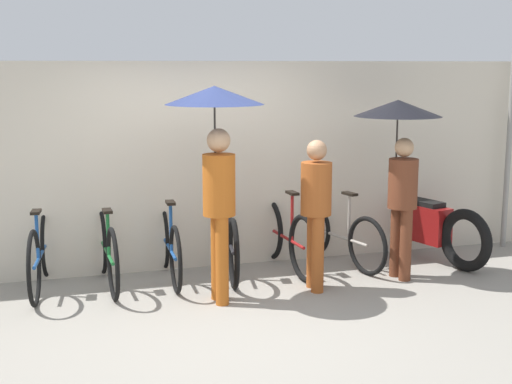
{
  "coord_description": "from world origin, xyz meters",
  "views": [
    {
      "loc": [
        -1.6,
        -6.13,
        2.34
      ],
      "look_at": [
        0.54,
        1.01,
        1.0
      ],
      "focal_mm": 50.0,
      "sensor_mm": 36.0,
      "label": 1
    }
  ],
  "objects_px": {
    "pedestrian_leading": "(216,136)",
    "parked_bicycle_1": "(107,250)",
    "parked_bicycle_2": "(169,246)",
    "parked_bicycle_3": "(229,240)",
    "parked_bicycle_0": "(41,253)",
    "motorcycle": "(423,226)",
    "parked_bicycle_4": "(286,236)",
    "pedestrian_center": "(316,204)",
    "pedestrian_trailing": "(400,140)",
    "parked_bicycle_5": "(339,235)"
  },
  "relations": [
    {
      "from": "parked_bicycle_0",
      "to": "parked_bicycle_1",
      "type": "bearing_deg",
      "value": -87.28
    },
    {
      "from": "parked_bicycle_3",
      "to": "motorcycle",
      "type": "bearing_deg",
      "value": -81.5
    },
    {
      "from": "motorcycle",
      "to": "pedestrian_leading",
      "type": "bearing_deg",
      "value": 89.7
    },
    {
      "from": "parked_bicycle_0",
      "to": "parked_bicycle_3",
      "type": "xyz_separation_m",
      "value": [
        2.03,
        -0.01,
        -0.0
      ]
    },
    {
      "from": "parked_bicycle_1",
      "to": "parked_bicycle_5",
      "type": "distance_m",
      "value": 2.7
    },
    {
      "from": "parked_bicycle_3",
      "to": "parked_bicycle_4",
      "type": "distance_m",
      "value": 0.67
    },
    {
      "from": "parked_bicycle_2",
      "to": "parked_bicycle_3",
      "type": "distance_m",
      "value": 0.68
    },
    {
      "from": "parked_bicycle_5",
      "to": "parked_bicycle_4",
      "type": "bearing_deg",
      "value": 78.88
    },
    {
      "from": "parked_bicycle_1",
      "to": "parked_bicycle_3",
      "type": "xyz_separation_m",
      "value": [
        1.35,
        0.04,
        0.0
      ]
    },
    {
      "from": "pedestrian_leading",
      "to": "parked_bicycle_1",
      "type": "bearing_deg",
      "value": 141.55
    },
    {
      "from": "parked_bicycle_4",
      "to": "motorcycle",
      "type": "relative_size",
      "value": 0.87
    },
    {
      "from": "parked_bicycle_1",
      "to": "parked_bicycle_5",
      "type": "xyz_separation_m",
      "value": [
        2.7,
        0.07,
        -0.03
      ]
    },
    {
      "from": "parked_bicycle_2",
      "to": "pedestrian_trailing",
      "type": "distance_m",
      "value": 2.76
    },
    {
      "from": "parked_bicycle_2",
      "to": "parked_bicycle_3",
      "type": "bearing_deg",
      "value": -87.53
    },
    {
      "from": "parked_bicycle_2",
      "to": "parked_bicycle_4",
      "type": "height_order",
      "value": "parked_bicycle_4"
    },
    {
      "from": "parked_bicycle_2",
      "to": "parked_bicycle_0",
      "type": "bearing_deg",
      "value": 91.55
    },
    {
      "from": "parked_bicycle_3",
      "to": "pedestrian_center",
      "type": "xyz_separation_m",
      "value": [
        0.72,
        -0.81,
        0.53
      ]
    },
    {
      "from": "parked_bicycle_2",
      "to": "parked_bicycle_3",
      "type": "xyz_separation_m",
      "value": [
        0.68,
        0.0,
        0.02
      ]
    },
    {
      "from": "parked_bicycle_1",
      "to": "pedestrian_leading",
      "type": "xyz_separation_m",
      "value": [
        1.02,
        -0.78,
        1.27
      ]
    },
    {
      "from": "parked_bicycle_1",
      "to": "parked_bicycle_5",
      "type": "bearing_deg",
      "value": -90.26
    },
    {
      "from": "parked_bicycle_0",
      "to": "parked_bicycle_3",
      "type": "bearing_deg",
      "value": -83.25
    },
    {
      "from": "parked_bicycle_2",
      "to": "pedestrian_leading",
      "type": "xyz_separation_m",
      "value": [
        0.35,
        -0.81,
        1.28
      ]
    },
    {
      "from": "parked_bicycle_2",
      "to": "pedestrian_leading",
      "type": "bearing_deg",
      "value": -154.67
    },
    {
      "from": "parked_bicycle_3",
      "to": "parked_bicycle_2",
      "type": "bearing_deg",
      "value": 99.29
    },
    {
      "from": "parked_bicycle_0",
      "to": "parked_bicycle_4",
      "type": "xyz_separation_m",
      "value": [
        2.7,
        -0.01,
        -0.01
      ]
    },
    {
      "from": "pedestrian_trailing",
      "to": "parked_bicycle_5",
      "type": "bearing_deg",
      "value": 115.11
    },
    {
      "from": "parked_bicycle_3",
      "to": "pedestrian_trailing",
      "type": "distance_m",
      "value": 2.18
    },
    {
      "from": "pedestrian_center",
      "to": "motorcycle",
      "type": "bearing_deg",
      "value": 29.69
    },
    {
      "from": "pedestrian_center",
      "to": "pedestrian_trailing",
      "type": "xyz_separation_m",
      "value": [
        1.04,
        0.2,
        0.61
      ]
    },
    {
      "from": "parked_bicycle_1",
      "to": "pedestrian_trailing",
      "type": "bearing_deg",
      "value": -102.12
    },
    {
      "from": "parked_bicycle_3",
      "to": "pedestrian_leading",
      "type": "relative_size",
      "value": 0.83
    },
    {
      "from": "pedestrian_center",
      "to": "pedestrian_trailing",
      "type": "bearing_deg",
      "value": 15.7
    },
    {
      "from": "parked_bicycle_2",
      "to": "pedestrian_center",
      "type": "distance_m",
      "value": 1.7
    },
    {
      "from": "parked_bicycle_1",
      "to": "pedestrian_leading",
      "type": "relative_size",
      "value": 0.82
    },
    {
      "from": "parked_bicycle_0",
      "to": "pedestrian_center",
      "type": "height_order",
      "value": "pedestrian_center"
    },
    {
      "from": "parked_bicycle_5",
      "to": "pedestrian_center",
      "type": "xyz_separation_m",
      "value": [
        -0.63,
        -0.84,
        0.56
      ]
    },
    {
      "from": "pedestrian_center",
      "to": "motorcycle",
      "type": "relative_size",
      "value": 0.79
    },
    {
      "from": "parked_bicycle_5",
      "to": "pedestrian_trailing",
      "type": "distance_m",
      "value": 1.4
    },
    {
      "from": "parked_bicycle_1",
      "to": "motorcycle",
      "type": "distance_m",
      "value": 3.78
    },
    {
      "from": "parked_bicycle_4",
      "to": "pedestrian_leading",
      "type": "distance_m",
      "value": 1.81
    },
    {
      "from": "parked_bicycle_0",
      "to": "parked_bicycle_3",
      "type": "distance_m",
      "value": 2.03
    },
    {
      "from": "pedestrian_trailing",
      "to": "parked_bicycle_2",
      "type": "bearing_deg",
      "value": 158.27
    },
    {
      "from": "pedestrian_center",
      "to": "parked_bicycle_1",
      "type": "bearing_deg",
      "value": 164.64
    },
    {
      "from": "parked_bicycle_0",
      "to": "parked_bicycle_2",
      "type": "height_order",
      "value": "parked_bicycle_2"
    },
    {
      "from": "parked_bicycle_1",
      "to": "parked_bicycle_4",
      "type": "relative_size",
      "value": 1.01
    },
    {
      "from": "parked_bicycle_0",
      "to": "parked_bicycle_1",
      "type": "distance_m",
      "value": 0.68
    },
    {
      "from": "parked_bicycle_2",
      "to": "motorcycle",
      "type": "distance_m",
      "value": 3.11
    },
    {
      "from": "pedestrian_leading",
      "to": "parked_bicycle_4",
      "type": "bearing_deg",
      "value": 37.8
    },
    {
      "from": "parked_bicycle_2",
      "to": "pedestrian_leading",
      "type": "height_order",
      "value": "pedestrian_leading"
    },
    {
      "from": "parked_bicycle_0",
      "to": "motorcycle",
      "type": "distance_m",
      "value": 4.46
    }
  ]
}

